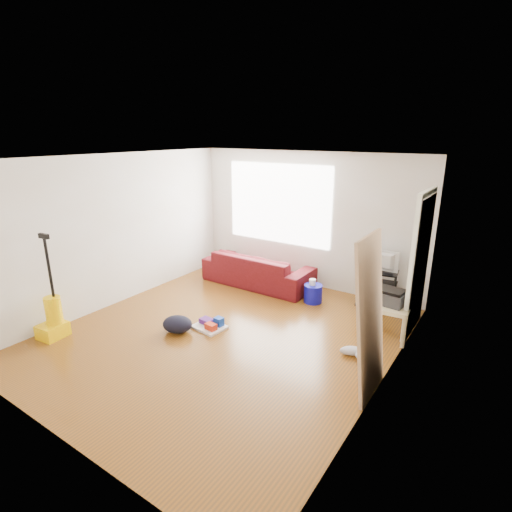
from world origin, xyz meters
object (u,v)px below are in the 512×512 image
Objects in this scene: vacuum at (53,318)px; backpack at (178,332)px; bucket at (313,302)px; side_table at (388,309)px; sofa at (258,284)px; tv_stand at (377,288)px; cleaning_tray at (211,325)px.

backpack is at bearing 32.28° from vacuum.
bucket is 2.40m from backpack.
side_table reaches higher than bucket.
vacuum is (-1.29, -3.34, 0.28)m from sofa.
side_table is 1.48× the size of backpack.
backpack is at bearing 92.20° from sofa.
sofa is at bearing 166.67° from side_table.
side_table is at bearing -73.22° from tv_stand.
bucket is at bearing 161.99° from side_table.
tv_stand is at bearing -173.04° from sofa.
sofa is 3.25× the size of side_table.
backpack is at bearing -139.75° from tv_stand.
cleaning_tray is 2.24m from vacuum.
vacuum reaches higher than cleaning_tray.
cleaning_tray is at bearing -150.46° from side_table.
tv_stand reaches higher than cleaning_tray.
side_table is 2.61m from cleaning_tray.
tv_stand is 0.45× the size of vacuum.
cleaning_tray is (-1.80, -2.17, -0.27)m from tv_stand.
bucket reaches higher than backpack.
tv_stand is 5.03m from vacuum.
tv_stand is 1.53× the size of backpack.
vacuum is (-3.50, -3.61, -0.04)m from tv_stand.
sofa is at bearing 102.27° from cleaning_tray.
backpack is (-1.17, -2.09, 0.00)m from bucket.
cleaning_tray is at bearing 34.38° from vacuum.
sofa reaches higher than bucket.
cleaning_tray is at bearing -139.35° from tv_stand.
tv_stand reaches higher than side_table.
backpack is (-2.57, -1.63, -0.41)m from side_table.
side_table reaches higher than cleaning_tray.
backpack is at bearing -119.32° from bucket.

